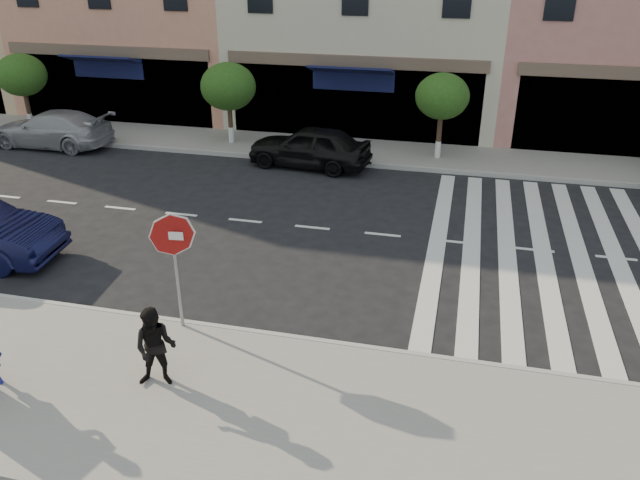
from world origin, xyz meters
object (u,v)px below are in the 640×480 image
at_px(walker, 156,348).
at_px(car_far_mid, 310,147).
at_px(stop_sign, 174,246).
at_px(car_far_left, 52,129).

height_order(walker, car_far_mid, walker).
bearing_deg(car_far_mid, stop_sign, 6.90).
relative_size(car_far_left, car_far_mid, 1.11).
bearing_deg(car_far_left, stop_sign, 45.29).
height_order(stop_sign, car_far_left, stop_sign).
distance_m(walker, car_far_left, 16.60).
bearing_deg(car_far_left, car_far_mid, 91.17).
relative_size(stop_sign, walker, 1.64).
relative_size(walker, car_far_mid, 0.36).
relative_size(stop_sign, car_far_left, 0.53).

